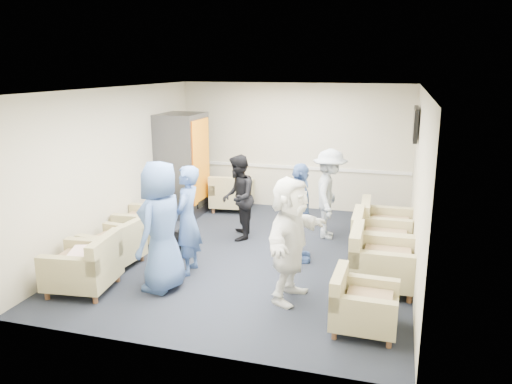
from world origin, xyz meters
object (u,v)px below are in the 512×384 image
(person_front_right, at_px, (290,239))
(armchair_right_midfar, at_px, (377,244))
(person_front_left, at_px, (161,227))
(armchair_right_near, at_px, (360,306))
(person_mid_right, at_px, (300,213))
(armchair_left_far, at_px, (146,225))
(armchair_right_far, at_px, (383,229))
(armchair_left_mid, at_px, (115,247))
(person_back_right, at_px, (329,194))
(armchair_right_midnear, at_px, (378,263))
(person_back_left, at_px, (238,197))
(person_mid_left, at_px, (187,220))
(armchair_corner, at_px, (232,195))
(armchair_left_near, at_px, (86,268))
(vending_machine, at_px, (182,165))

(person_front_right, bearing_deg, armchair_right_midfar, -24.74)
(person_front_left, bearing_deg, armchair_right_near, 87.07)
(armchair_right_midfar, distance_m, person_mid_right, 1.30)
(armchair_left_far, xyz_separation_m, armchair_right_far, (4.03, 0.81, 0.03))
(armchair_left_mid, xyz_separation_m, person_front_left, (1.08, -0.54, 0.60))
(armchair_left_mid, relative_size, person_back_right, 0.52)
(armchair_right_far, bearing_deg, armchair_right_midnear, 177.55)
(armchair_right_far, relative_size, person_back_right, 0.57)
(armchair_right_midfar, height_order, person_back_left, person_back_left)
(armchair_right_far, height_order, person_mid_left, person_mid_left)
(armchair_right_near, height_order, person_front_left, person_front_left)
(armchair_left_far, xyz_separation_m, armchair_corner, (0.79, 2.33, 0.01))
(armchair_right_far, bearing_deg, person_back_right, 68.48)
(armchair_right_near, distance_m, person_mid_right, 2.29)
(armchair_corner, distance_m, person_back_left, 1.87)
(person_front_left, xyz_separation_m, person_front_right, (1.77, 0.17, -0.07))
(armchair_left_far, xyz_separation_m, armchair_right_midfar, (3.97, 0.03, 0.04))
(person_back_left, bearing_deg, person_mid_right, 45.54)
(person_mid_right, bearing_deg, person_front_right, 175.34)
(armchair_right_near, distance_m, person_back_left, 3.62)
(armchair_left_near, distance_m, armchair_left_far, 2.01)
(armchair_left_far, xyz_separation_m, person_back_right, (3.05, 1.15, 0.49))
(person_back_left, distance_m, person_mid_right, 1.47)
(armchair_right_midfar, height_order, person_mid_left, person_mid_left)
(armchair_corner, xyz_separation_m, person_mid_left, (0.45, -3.35, 0.49))
(armchair_left_far, bearing_deg, person_back_left, 109.74)
(armchair_left_mid, relative_size, armchair_right_midnear, 0.92)
(person_back_left, relative_size, person_mid_right, 0.96)
(armchair_left_near, xyz_separation_m, armchair_right_midfar, (3.82, 2.04, 0.02))
(person_back_right, bearing_deg, armchair_right_midfar, -144.44)
(armchair_left_mid, height_order, person_mid_right, person_mid_right)
(person_back_right, bearing_deg, armchair_right_far, -113.10)
(armchair_left_mid, xyz_separation_m, person_mid_left, (1.19, 0.08, 0.51))
(vending_machine, xyz_separation_m, person_front_right, (2.99, -3.25, -0.22))
(person_back_left, height_order, person_mid_right, person_mid_right)
(armchair_left_mid, relative_size, armchair_right_far, 0.92)
(person_back_right, distance_m, person_front_right, 2.62)
(armchair_left_mid, bearing_deg, person_mid_left, 99.71)
(armchair_right_far, xyz_separation_m, person_mid_left, (-2.78, -1.83, 0.47))
(person_mid_left, height_order, person_back_left, person_mid_left)
(person_front_left, bearing_deg, armchair_left_near, -64.52)
(person_mid_right, bearing_deg, person_front_left, 122.84)
(armchair_right_near, height_order, person_mid_right, person_mid_right)
(armchair_right_far, bearing_deg, armchair_corner, 62.57)
(armchair_right_midfar, xyz_separation_m, person_back_left, (-2.48, 0.61, 0.40))
(vending_machine, bearing_deg, armchair_right_near, -43.87)
(armchair_right_midfar, xyz_separation_m, armchair_right_far, (0.06, 0.78, -0.01))
(person_front_left, bearing_deg, armchair_right_midfar, 125.74)
(armchair_left_near, distance_m, person_back_left, 3.00)
(armchair_left_near, height_order, person_mid_right, person_mid_right)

